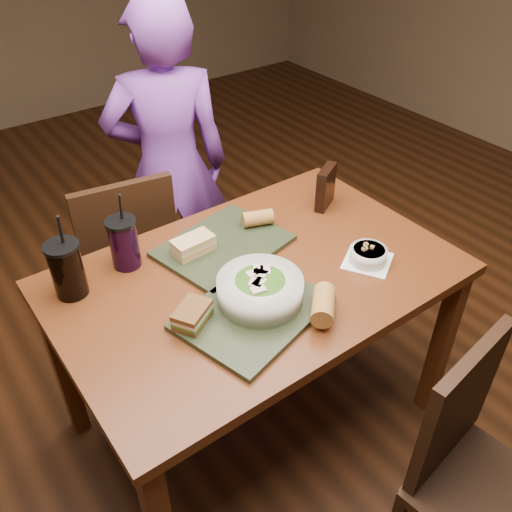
# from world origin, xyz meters

# --- Properties ---
(ground) EXTENTS (6.00, 6.00, 0.00)m
(ground) POSITION_xyz_m (0.00, 0.00, 0.00)
(ground) COLOR #381C0B
(ground) RESTS_ON ground
(dining_table) EXTENTS (1.30, 0.85, 0.75)m
(dining_table) POSITION_xyz_m (0.00, 0.00, 0.66)
(dining_table) COLOR #582A11
(dining_table) RESTS_ON ground
(chair_near) EXTENTS (0.41, 0.42, 0.85)m
(chair_near) POSITION_xyz_m (0.19, -0.78, 0.47)
(chair_near) COLOR black
(chair_near) RESTS_ON ground
(chair_far) EXTENTS (0.44, 0.45, 0.89)m
(chair_far) POSITION_xyz_m (-0.20, 0.66, 0.49)
(chair_far) COLOR black
(chair_far) RESTS_ON ground
(diner) EXTENTS (0.63, 0.53, 1.47)m
(diner) POSITION_xyz_m (0.14, 0.83, 0.73)
(diner) COLOR purple
(diner) RESTS_ON ground
(tray_near) EXTENTS (0.49, 0.42, 0.02)m
(tray_near) POSITION_xyz_m (-0.13, -0.15, 0.76)
(tray_near) COLOR #242D19
(tray_near) RESTS_ON dining_table
(tray_far) EXTENTS (0.48, 0.40, 0.02)m
(tray_far) POSITION_xyz_m (-0.01, 0.18, 0.76)
(tray_far) COLOR #242D19
(tray_far) RESTS_ON dining_table
(salad_bowl) EXTENTS (0.26, 0.26, 0.09)m
(salad_bowl) POSITION_xyz_m (-0.08, -0.13, 0.81)
(salad_bowl) COLOR silver
(salad_bowl) RESTS_ON tray_near
(soup_bowl) EXTENTS (0.21, 0.21, 0.06)m
(soup_bowl) POSITION_xyz_m (0.34, -0.17, 0.78)
(soup_bowl) COLOR white
(soup_bowl) RESTS_ON dining_table
(sandwich_near) EXTENTS (0.14, 0.13, 0.05)m
(sandwich_near) POSITION_xyz_m (-0.29, -0.09, 0.80)
(sandwich_near) COLOR #593819
(sandwich_near) RESTS_ON tray_near
(sandwich_far) EXTENTS (0.14, 0.08, 0.06)m
(sandwich_far) POSITION_xyz_m (-0.12, 0.20, 0.80)
(sandwich_far) COLOR tan
(sandwich_far) RESTS_ON tray_far
(baguette_near) EXTENTS (0.14, 0.14, 0.07)m
(baguette_near) POSITION_xyz_m (0.03, -0.29, 0.80)
(baguette_near) COLOR #AD7533
(baguette_near) RESTS_ON tray_near
(baguette_far) EXTENTS (0.12, 0.09, 0.06)m
(baguette_far) POSITION_xyz_m (0.16, 0.20, 0.80)
(baguette_far) COLOR #AD7533
(baguette_far) RESTS_ON tray_far
(cup_cola) EXTENTS (0.11, 0.11, 0.29)m
(cup_cola) POSITION_xyz_m (-0.52, 0.26, 0.84)
(cup_cola) COLOR black
(cup_cola) RESTS_ON dining_table
(cup_berry) EXTENTS (0.10, 0.10, 0.27)m
(cup_berry) POSITION_xyz_m (-0.32, 0.29, 0.84)
(cup_berry) COLOR black
(cup_berry) RESTS_ON dining_table
(chip_bag) EXTENTS (0.13, 0.09, 0.16)m
(chip_bag) POSITION_xyz_m (0.46, 0.18, 0.83)
(chip_bag) COLOR black
(chip_bag) RESTS_ON dining_table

